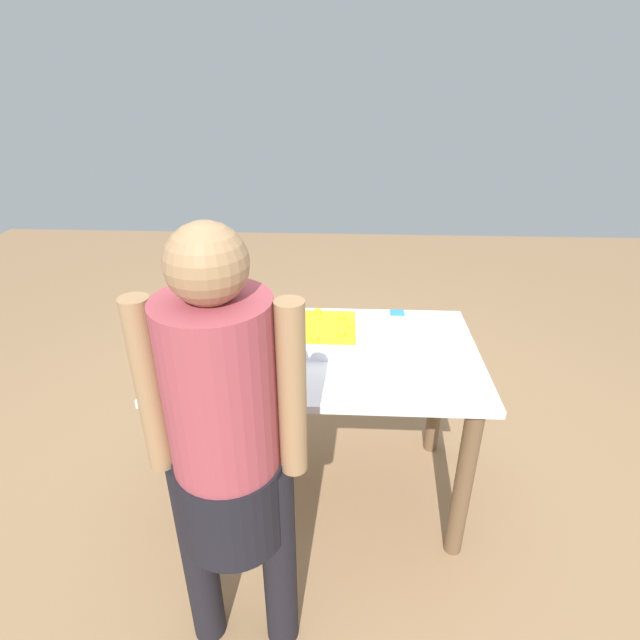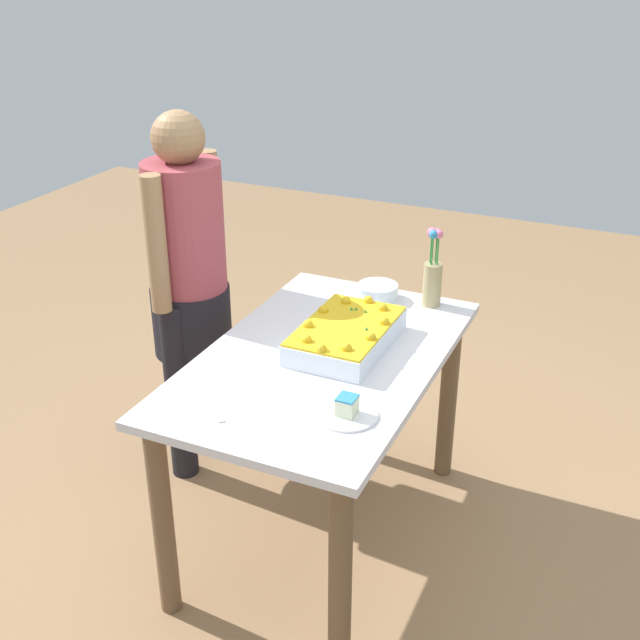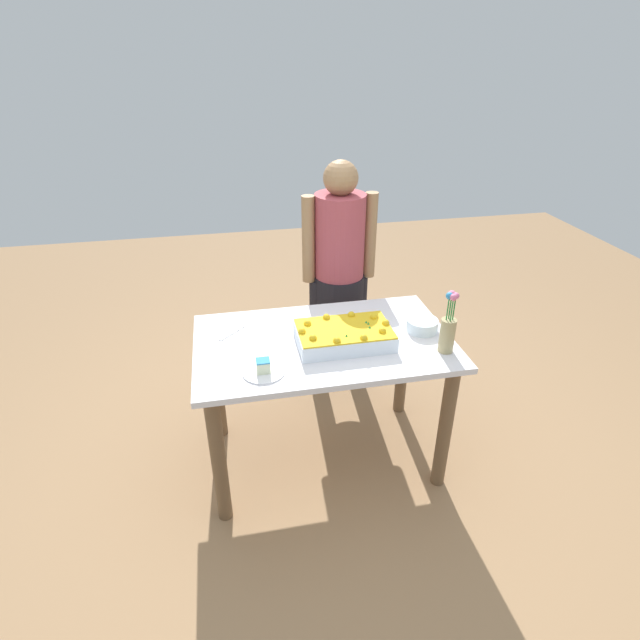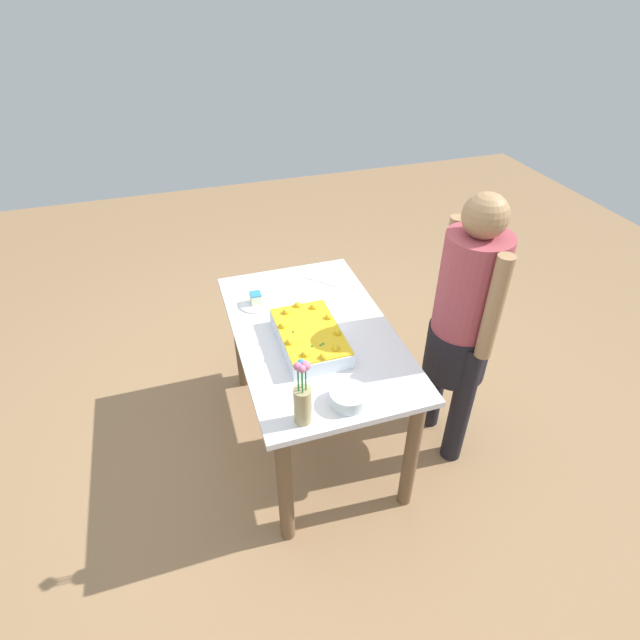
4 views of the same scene
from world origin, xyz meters
name	(u,v)px [view 2 (image 2 of 4)]	position (x,y,z in m)	size (l,w,h in m)	color
ground_plane	(322,531)	(0.00, 0.00, 0.00)	(8.00, 8.00, 0.00)	#99734F
dining_table	(322,391)	(0.00, 0.00, 0.62)	(1.26, 0.77, 0.77)	silver
sheet_cake	(346,335)	(-0.09, 0.05, 0.81)	(0.46, 0.28, 0.11)	white
serving_plate_with_slice	(347,411)	(0.32, 0.22, 0.78)	(0.19, 0.19, 0.07)	white
cake_knife	(213,403)	(0.42, -0.18, 0.77)	(0.23, 0.02, 0.00)	silver
flower_vase	(433,276)	(-0.55, 0.21, 0.88)	(0.07, 0.07, 0.31)	tan
fruit_bowl	(378,292)	(-0.51, 0.01, 0.80)	(0.16, 0.16, 0.06)	silver
person_standing	(189,274)	(-0.24, -0.68, 0.85)	(0.45, 0.31, 1.49)	black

